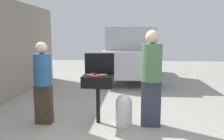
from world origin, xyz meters
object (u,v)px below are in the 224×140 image
at_px(hot_dog_2, 91,75).
at_px(hot_dog_7, 100,75).
at_px(hot_dog_1, 93,74).
at_px(propane_tank, 124,109).
at_px(bbq_grill, 98,83).
at_px(parked_minivan, 130,53).
at_px(person_left, 43,80).
at_px(hot_dog_6, 94,76).
at_px(person_right, 151,75).
at_px(hot_dog_0, 99,75).
at_px(hot_dog_3, 89,75).
at_px(hot_dog_4, 104,75).
at_px(hot_dog_5, 103,74).

bearing_deg(hot_dog_2, hot_dog_7, 31.82).
height_order(hot_dog_1, propane_tank, hot_dog_1).
bearing_deg(bbq_grill, hot_dog_7, 33.27).
relative_size(hot_dog_2, parked_minivan, 0.03).
distance_m(propane_tank, parked_minivan, 5.12).
bearing_deg(person_left, bbq_grill, 10.38).
xyz_separation_m(hot_dog_1, hot_dog_6, (0.07, -0.30, 0.00)).
relative_size(hot_dog_1, person_right, 0.07).
relative_size(hot_dog_0, person_left, 0.08).
bearing_deg(parked_minivan, hot_dog_1, 81.02).
distance_m(bbq_grill, hot_dog_0, 0.18).
relative_size(hot_dog_0, person_right, 0.07).
xyz_separation_m(propane_tank, parked_minivan, (0.04, 5.07, 0.70)).
bearing_deg(hot_dog_6, parked_minivan, 83.32).
relative_size(hot_dog_2, hot_dog_7, 1.00).
distance_m(hot_dog_3, hot_dog_6, 0.23).
bearing_deg(person_right, hot_dog_7, -18.13).
bearing_deg(hot_dog_0, hot_dog_7, 86.33).
height_order(hot_dog_7, person_right, person_right).
distance_m(bbq_grill, hot_dog_3, 0.24).
xyz_separation_m(hot_dog_4, parked_minivan, (0.43, 4.99, 0.05)).
bearing_deg(hot_dog_7, hot_dog_2, -148.18).
xyz_separation_m(hot_dog_0, hot_dog_5, (0.05, 0.12, 0.00)).
xyz_separation_m(hot_dog_2, parked_minivan, (0.68, 5.04, 0.05)).
xyz_separation_m(hot_dog_7, person_right, (0.99, -0.09, 0.02)).
distance_m(person_left, parked_minivan, 5.35).
bearing_deg(propane_tank, hot_dog_0, 174.88).
bearing_deg(hot_dog_2, parked_minivan, 82.29).
bearing_deg(hot_dog_3, hot_dog_5, 8.57).
bearing_deg(propane_tank, hot_dog_7, 163.83).
bearing_deg(person_left, hot_dog_4, 8.33).
distance_m(propane_tank, person_left, 1.68).
height_order(hot_dog_2, person_right, person_right).
relative_size(propane_tank, parked_minivan, 0.14).
bearing_deg(hot_dog_7, hot_dog_3, -177.02).
bearing_deg(hot_dog_1, hot_dog_0, -52.53).
height_order(hot_dog_2, propane_tank, hot_dog_2).
bearing_deg(hot_dog_7, hot_dog_6, -113.98).
relative_size(hot_dog_4, hot_dog_6, 1.00).
distance_m(hot_dog_0, parked_minivan, 5.05).
relative_size(hot_dog_3, hot_dog_6, 1.00).
bearing_deg(parked_minivan, propane_tank, 88.44).
xyz_separation_m(bbq_grill, person_left, (-1.07, -0.13, 0.06)).
distance_m(hot_dog_4, hot_dog_6, 0.22).
bearing_deg(hot_dog_6, hot_dog_3, 126.94).
xyz_separation_m(hot_dog_0, hot_dog_3, (-0.22, 0.08, 0.00)).
distance_m(hot_dog_3, hot_dog_7, 0.23).
xyz_separation_m(hot_dog_2, propane_tank, (0.64, -0.03, -0.65)).
bearing_deg(hot_dog_2, hot_dog_5, 31.75).
xyz_separation_m(hot_dog_4, hot_dog_6, (-0.17, -0.14, 0.00)).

